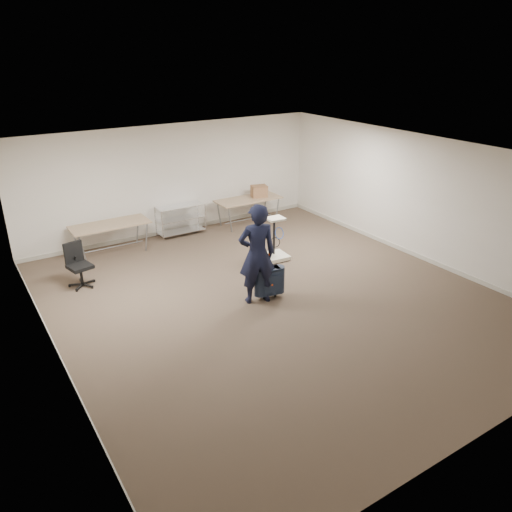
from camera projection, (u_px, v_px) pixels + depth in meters
ground at (272, 298)px, 9.77m from camera, size 9.00×9.00×0.00m
room_shell at (237, 271)px, 10.82m from camera, size 8.00×9.00×9.00m
folding_table_left at (110, 226)px, 11.62m from camera, size 1.80×0.75×0.73m
folding_table_right at (248, 201)px, 13.50m from camera, size 1.80×0.75×0.73m
wire_shelf at (181, 219)px, 12.85m from camera, size 1.22×0.47×0.80m
person at (257, 254)px, 9.29m from camera, size 0.82×0.65×1.96m
suitcase at (269, 281)px, 9.63m from camera, size 0.43×0.30×1.08m
office_chair at (80, 273)px, 10.19m from camera, size 0.56×0.56×0.92m
equipment_cart at (275, 248)px, 11.44m from camera, size 0.59×0.59×1.01m
cardboard_box at (259, 191)px, 13.59m from camera, size 0.48×0.41×0.31m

